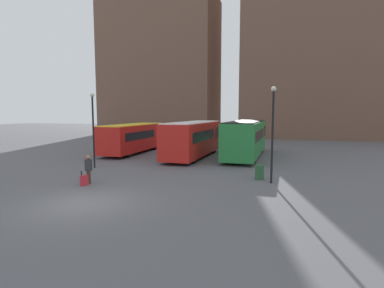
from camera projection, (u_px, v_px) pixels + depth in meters
ground_plane at (85, 203)px, 12.85m from camera, size 160.00×160.00×0.00m
building_block_left at (162, 66)px, 55.70m from camera, size 20.10×12.65×24.94m
building_block_right at (337, 34)px, 47.52m from camera, size 28.70×17.06×32.75m
bus_0 at (133, 137)px, 29.07m from camera, size 2.74×9.36×2.77m
bus_1 at (194, 138)px, 26.25m from camera, size 2.99×9.98×3.08m
bus_2 at (246, 137)px, 26.37m from camera, size 3.02×10.79×3.15m
traveler at (88, 167)px, 16.38m from camera, size 0.53×0.53×1.57m
suitcase at (84, 180)px, 15.94m from camera, size 0.33×0.44×0.82m
lamp_post_0 at (93, 124)px, 20.86m from camera, size 0.28×0.28×5.21m
lamp_post_1 at (273, 126)px, 16.22m from camera, size 0.28×0.28×5.29m
trash_bin at (260, 172)px, 17.43m from camera, size 0.52×0.52×0.85m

